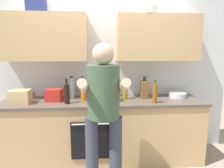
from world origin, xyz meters
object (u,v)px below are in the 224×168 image
object	(u,v)px
bottle_oil	(125,90)
grocery_bag_crisps	(54,95)
bottle_vinegar	(82,88)
bottle_syrup	(155,93)
bottle_hotsauce	(96,92)
bottle_soy	(67,94)
bottle_juice	(83,92)
mixing_bowl	(178,95)
grocery_bag_bread	(20,97)
bottle_water	(72,89)
person_standing	(104,109)
cup_stoneware	(32,96)
grocery_bag_produce	(111,95)
bottle_wine	(92,90)
knife_block	(144,89)

from	to	relation	value
bottle_oil	grocery_bag_crisps	bearing A→B (deg)	-178.85
bottle_vinegar	bottle_syrup	world-z (taller)	bottle_vinegar
bottle_hotsauce	bottle_syrup	world-z (taller)	bottle_syrup
bottle_soy	grocery_bag_crisps	bearing A→B (deg)	141.37
bottle_vinegar	bottle_juice	world-z (taller)	bottle_vinegar
bottle_oil	mixing_bowl	world-z (taller)	bottle_oil
grocery_bag_bread	bottle_water	bearing A→B (deg)	22.10
bottle_vinegar	bottle_oil	xyz separation A→B (m)	(0.62, -0.16, -0.01)
bottle_water	mixing_bowl	distance (m)	1.58
bottle_hotsauce	bottle_oil	distance (m)	0.42
person_standing	cup_stoneware	distance (m)	1.33
bottle_vinegar	person_standing	bearing A→B (deg)	-72.42
cup_stoneware	grocery_bag_produce	distance (m)	1.16
bottle_wine	person_standing	bearing A→B (deg)	-79.47
mixing_bowl	grocery_bag_bread	distance (m)	2.23
mixing_bowl	bottle_wine	bearing A→B (deg)	-176.89
bottle_juice	knife_block	world-z (taller)	knife_block
bottle_juice	cup_stoneware	distance (m)	0.77
bottle_juice	bottle_oil	size ratio (longest dim) A/B	0.94
bottle_vinegar	bottle_juice	size ratio (longest dim) A/B	1.07
grocery_bag_crisps	grocery_bag_produce	size ratio (longest dim) A/B	1.06
bottle_water	grocery_bag_produce	size ratio (longest dim) A/B	1.63
person_standing	bottle_juice	size ratio (longest dim) A/B	5.68
bottle_juice	person_standing	bearing A→B (deg)	-69.62
bottle_hotsauce	bottle_soy	size ratio (longest dim) A/B	0.70
person_standing	cup_stoneware	bearing A→B (deg)	139.48
grocery_bag_crisps	grocery_bag_produce	world-z (taller)	grocery_bag_crisps
bottle_syrup	knife_block	world-z (taller)	knife_block
bottle_oil	mixing_bowl	distance (m)	0.81
bottle_soy	bottle_oil	world-z (taller)	bottle_soy
bottle_hotsauce	bottle_water	distance (m)	0.37
grocery_bag_produce	bottle_oil	bearing A→B (deg)	22.69
person_standing	grocery_bag_crisps	bearing A→B (deg)	132.30
bottle_vinegar	grocery_bag_bread	bearing A→B (deg)	-160.05
person_standing	grocery_bag_bread	xyz separation A→B (m)	(-1.09, 0.63, 0.00)
knife_block	grocery_bag_bread	distance (m)	1.72
bottle_hotsauce	grocery_bag_bread	distance (m)	1.03
bottle_hotsauce	bottle_soy	xyz separation A→B (m)	(-0.39, -0.25, 0.03)
bottle_hotsauce	mixing_bowl	xyz separation A→B (m)	(1.22, -0.02, -0.06)
bottle_vinegar	bottle_hotsauce	bearing A→B (deg)	-24.83
bottle_juice	bottle_soy	size ratio (longest dim) A/B	0.88
person_standing	bottle_vinegar	bearing A→B (deg)	107.58
knife_block	grocery_bag_bread	size ratio (longest dim) A/B	1.24
bottle_vinegar	mixing_bowl	world-z (taller)	bottle_vinegar
knife_block	grocery_bag_crisps	distance (m)	1.30
bottle_wine	grocery_bag_bread	xyz separation A→B (m)	(-0.95, -0.10, -0.05)
bottle_wine	bottle_juice	bearing A→B (deg)	-167.28
knife_block	grocery_bag_bread	world-z (taller)	knife_block
cup_stoneware	grocery_bag_crisps	bearing A→B (deg)	-21.25
bottle_juice	grocery_bag_bread	world-z (taller)	bottle_juice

